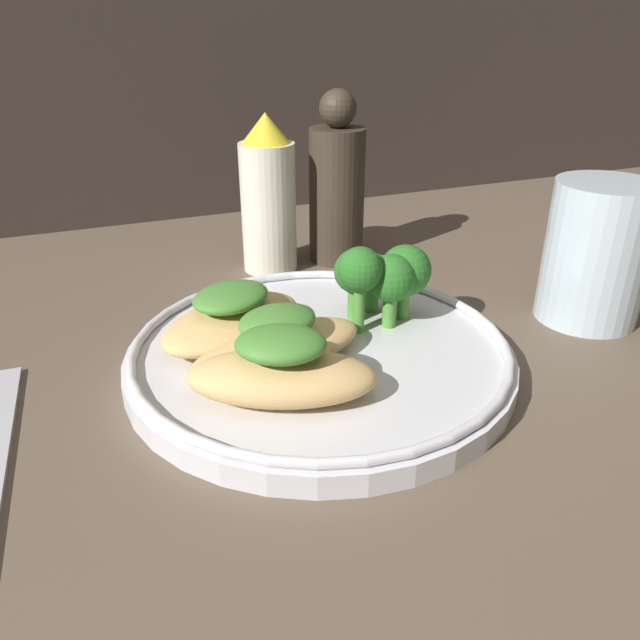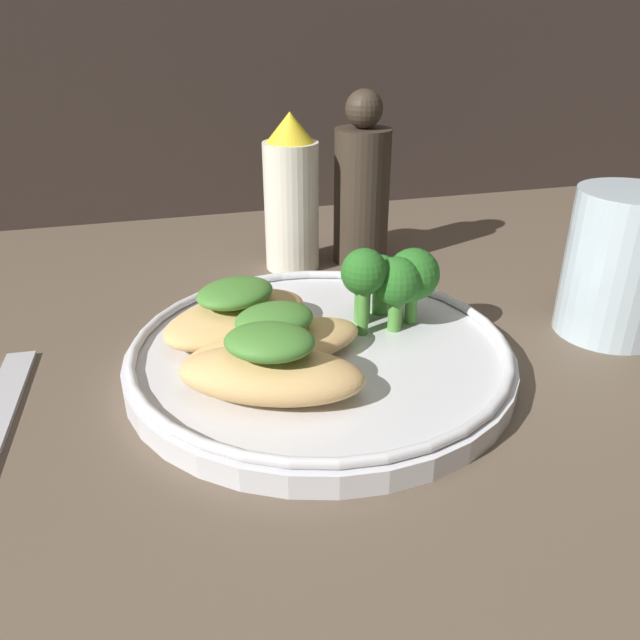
# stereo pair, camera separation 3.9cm
# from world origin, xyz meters

# --- Properties ---
(ground_plane) EXTENTS (1.80, 1.80, 0.01)m
(ground_plane) POSITION_xyz_m (0.00, 0.00, -0.01)
(ground_plane) COLOR brown
(plate) EXTENTS (0.24, 0.24, 0.02)m
(plate) POSITION_xyz_m (0.00, 0.00, 0.01)
(plate) COLOR silver
(plate) RESTS_ON ground_plane
(grilled_meat_front) EXTENTS (0.11, 0.09, 0.04)m
(grilled_meat_front) POSITION_xyz_m (-0.04, -0.04, 0.03)
(grilled_meat_front) COLOR tan
(grilled_meat_front) RESTS_ON plate
(grilled_meat_middle) EXTENTS (0.12, 0.07, 0.04)m
(grilled_meat_middle) POSITION_xyz_m (-0.03, -0.01, 0.03)
(grilled_meat_middle) COLOR tan
(grilled_meat_middle) RESTS_ON plate
(grilled_meat_back) EXTENTS (0.12, 0.10, 0.04)m
(grilled_meat_back) POSITION_xyz_m (-0.05, 0.03, 0.03)
(grilled_meat_back) COLOR tan
(grilled_meat_back) RESTS_ON plate
(broccoli_bunch) EXTENTS (0.07, 0.06, 0.06)m
(broccoli_bunch) POSITION_xyz_m (0.05, 0.02, 0.05)
(broccoli_bunch) COLOR #4C8E38
(broccoli_bunch) RESTS_ON plate
(sauce_bottle) EXTENTS (0.05, 0.05, 0.13)m
(sauce_bottle) POSITION_xyz_m (0.02, 0.18, 0.06)
(sauce_bottle) COLOR silver
(sauce_bottle) RESTS_ON ground_plane
(pepper_grinder) EXTENTS (0.05, 0.05, 0.15)m
(pepper_grinder) POSITION_xyz_m (0.09, 0.18, 0.07)
(pepper_grinder) COLOR #382D23
(pepper_grinder) RESTS_ON ground_plane
(drinking_glass) EXTENTS (0.07, 0.07, 0.10)m
(drinking_glass) POSITION_xyz_m (0.21, -0.01, 0.05)
(drinking_glass) COLOR silver
(drinking_glass) RESTS_ON ground_plane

